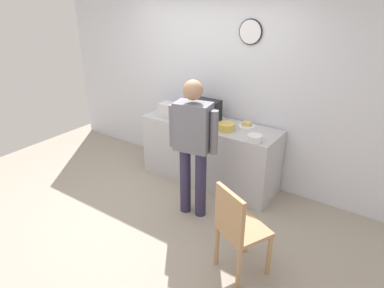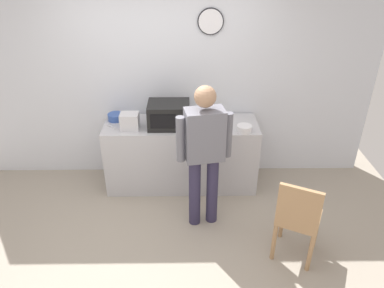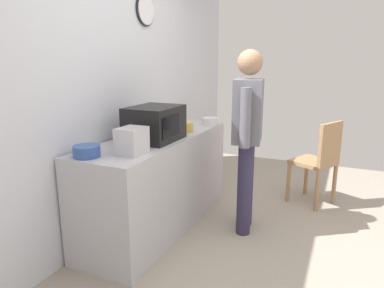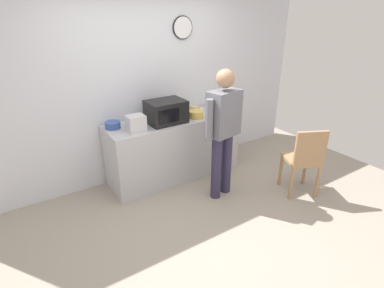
{
  "view_description": "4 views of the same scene",
  "coord_description": "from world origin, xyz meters",
  "views": [
    {
      "loc": [
        2.47,
        -2.47,
        2.52
      ],
      "look_at": [
        0.25,
        0.75,
        0.75
      ],
      "focal_mm": 32.02,
      "sensor_mm": 36.0,
      "label": 1
    },
    {
      "loc": [
        0.31,
        -2.87,
        2.87
      ],
      "look_at": [
        0.36,
        0.92,
        0.76
      ],
      "focal_mm": 34.26,
      "sensor_mm": 36.0,
      "label": 2
    },
    {
      "loc": [
        -2.51,
        -0.37,
        1.57
      ],
      "look_at": [
        0.28,
        0.9,
        0.83
      ],
      "focal_mm": 32.48,
      "sensor_mm": 36.0,
      "label": 3
    },
    {
      "loc": [
        -1.72,
        -2.25,
        2.27
      ],
      "look_at": [
        0.25,
        0.79,
        0.66
      ],
      "focal_mm": 28.21,
      "sensor_mm": 36.0,
      "label": 4
    }
  ],
  "objects": [
    {
      "name": "cereal_bowl",
      "position": [
        0.98,
        1.0,
        0.92
      ],
      "size": [
        0.18,
        0.18,
        0.08
      ],
      "primitive_type": "cylinder",
      "color": "white",
      "rests_on": "kitchen_counter"
    },
    {
      "name": "microwave",
      "position": [
        0.08,
        1.17,
        1.03
      ],
      "size": [
        0.5,
        0.39,
        0.3
      ],
      "color": "black",
      "rests_on": "kitchen_counter"
    },
    {
      "name": "kitchen_counter",
      "position": [
        0.23,
        1.22,
        0.44
      ],
      "size": [
        1.91,
        0.62,
        0.88
      ],
      "primitive_type": "cube",
      "color": "#B7B7BC",
      "rests_on": "ground_plane"
    },
    {
      "name": "person_standing",
      "position": [
        0.48,
        0.44,
        0.97
      ],
      "size": [
        0.58,
        0.31,
        1.66
      ],
      "color": "#2E2A46",
      "rests_on": "ground_plane"
    },
    {
      "name": "wooden_chair",
      "position": [
        1.37,
        -0.13,
        0.52
      ],
      "size": [
        0.54,
        0.54,
        0.94
      ],
      "color": "#A87F56",
      "rests_on": "ground_plane"
    },
    {
      "name": "spoon_utensil",
      "position": [
        -0.63,
        1.16,
        0.89
      ],
      "size": [
        0.15,
        0.12,
        0.01
      ],
      "primitive_type": "cube",
      "rotation": [
        0.0,
        0.0,
        2.47
      ],
      "color": "silver",
      "rests_on": "kitchen_counter"
    },
    {
      "name": "mixing_bowl",
      "position": [
        0.53,
        1.11,
        0.93
      ],
      "size": [
        0.22,
        0.22,
        0.09
      ],
      "primitive_type": "cylinder",
      "color": "gold",
      "rests_on": "kitchen_counter"
    },
    {
      "name": "ground_plane",
      "position": [
        0.0,
        0.0,
        0.0
      ],
      "size": [
        6.0,
        6.0,
        0.0
      ],
      "primitive_type": "plane",
      "color": "#9E9384"
    },
    {
      "name": "salad_bowl",
      "position": [
        -0.6,
        1.34,
        0.92
      ],
      "size": [
        0.2,
        0.2,
        0.08
      ],
      "primitive_type": "cylinder",
      "color": "#33519E",
      "rests_on": "kitchen_counter"
    },
    {
      "name": "fork_utensil",
      "position": [
        0.3,
        1.44,
        0.89
      ],
      "size": [
        0.14,
        0.13,
        0.01
      ],
      "primitive_type": "cube",
      "rotation": [
        0.0,
        0.0,
        0.76
      ],
      "color": "silver",
      "rests_on": "kitchen_counter"
    },
    {
      "name": "sandwich_plate",
      "position": [
        0.69,
        1.39,
        0.9
      ],
      "size": [
        0.23,
        0.23,
        0.07
      ],
      "color": "white",
      "rests_on": "kitchen_counter"
    },
    {
      "name": "toaster",
      "position": [
        -0.39,
        1.09,
        0.98
      ],
      "size": [
        0.22,
        0.18,
        0.2
      ],
      "primitive_type": "cube",
      "color": "silver",
      "rests_on": "kitchen_counter"
    },
    {
      "name": "back_wall",
      "position": [
        0.0,
        1.6,
        1.3
      ],
      "size": [
        5.4,
        0.13,
        2.6
      ],
      "color": "silver",
      "rests_on": "ground_plane"
    }
  ]
}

